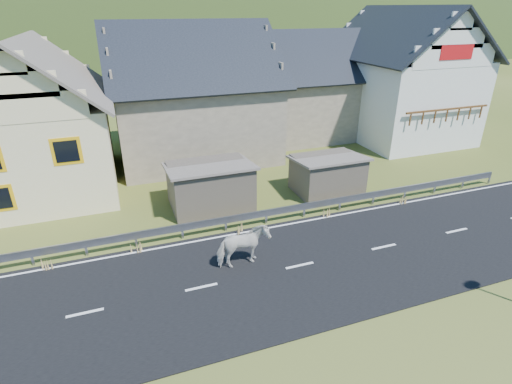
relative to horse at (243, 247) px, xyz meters
name	(u,v)px	position (x,y,z in m)	size (l,w,h in m)	color
ground	(300,266)	(2.10, -0.81, -0.90)	(160.00, 160.00, 0.00)	#3E4916
road	(300,266)	(2.10, -0.81, -0.88)	(60.00, 7.00, 0.04)	black
lane_markings	(300,265)	(2.10, -0.81, -0.86)	(60.00, 6.60, 0.01)	silver
guardrail	(266,213)	(2.10, 2.87, -0.34)	(28.10, 0.09, 0.75)	#93969B
shed_left	(210,186)	(0.10, 5.69, 0.20)	(4.30, 3.30, 2.40)	brown
shed_right	(327,175)	(6.60, 5.19, 0.10)	(3.80, 2.90, 2.20)	brown
house_cream	(36,112)	(-7.90, 11.19, 3.45)	(7.80, 9.80, 8.30)	beige
house_stone_a	(191,86)	(1.10, 14.19, 3.73)	(10.80, 9.80, 8.90)	gray
house_stone_b	(312,79)	(11.10, 16.19, 3.33)	(9.80, 8.80, 8.10)	gray
house_white	(401,70)	(17.10, 13.19, 4.16)	(8.80, 10.80, 9.70)	silver
mountain	(134,79)	(7.10, 179.19, -20.90)	(440.00, 280.00, 260.00)	#203B15
horse	(243,247)	(0.00, 0.00, 0.00)	(2.04, 0.93, 1.73)	beige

